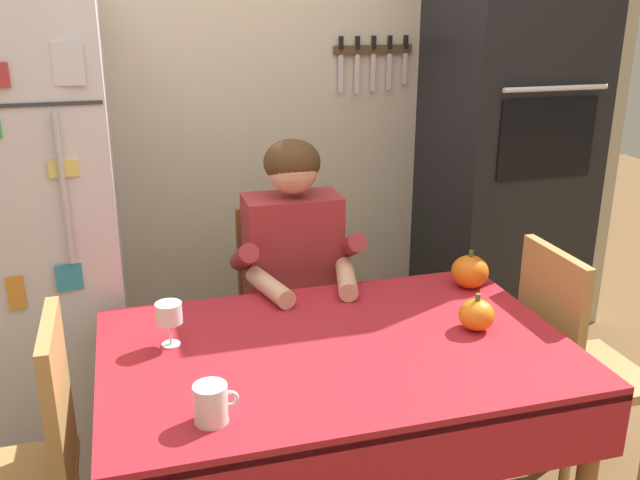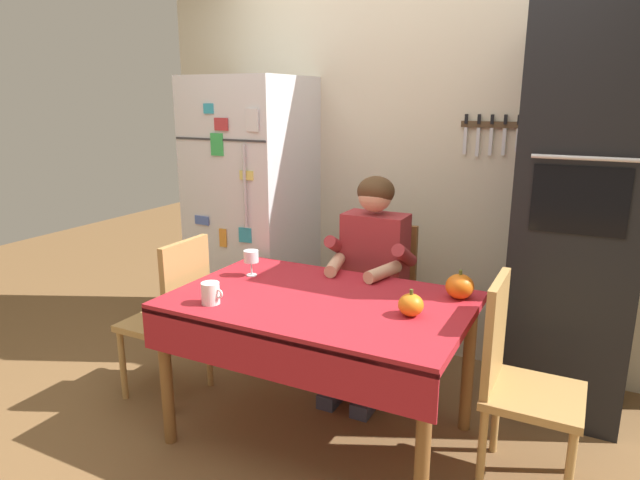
# 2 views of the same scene
# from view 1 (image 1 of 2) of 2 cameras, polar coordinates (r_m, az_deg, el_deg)

# --- Properties ---
(back_wall_assembly) EXTENTS (3.70, 0.13, 2.60)m
(back_wall_assembly) POSITION_cam_1_polar(r_m,az_deg,el_deg) (3.14, -4.50, 11.25)
(back_wall_assembly) COLOR beige
(back_wall_assembly) RESTS_ON ground
(refrigerator) EXTENTS (0.68, 0.71, 1.80)m
(refrigerator) POSITION_cam_1_polar(r_m,az_deg,el_deg) (2.82, -22.93, 0.44)
(refrigerator) COLOR silver
(refrigerator) RESTS_ON ground
(wall_oven) EXTENTS (0.60, 0.64, 2.10)m
(wall_oven) POSITION_cam_1_polar(r_m,az_deg,el_deg) (3.22, 14.76, 6.35)
(wall_oven) COLOR black
(wall_oven) RESTS_ON ground
(dining_table) EXTENTS (1.40, 0.90, 0.74)m
(dining_table) POSITION_cam_1_polar(r_m,az_deg,el_deg) (2.16, 1.56, -10.78)
(dining_table) COLOR brown
(dining_table) RESTS_ON ground
(chair_behind_person) EXTENTS (0.40, 0.40, 0.93)m
(chair_behind_person) POSITION_cam_1_polar(r_m,az_deg,el_deg) (2.91, -2.73, -5.65)
(chair_behind_person) COLOR brown
(chair_behind_person) RESTS_ON ground
(seated_person) EXTENTS (0.47, 0.55, 1.25)m
(seated_person) POSITION_cam_1_polar(r_m,az_deg,el_deg) (2.65, -1.87, -2.88)
(seated_person) COLOR #38384C
(seated_person) RESTS_ON ground
(chair_left_side) EXTENTS (0.40, 0.40, 0.93)m
(chair_left_side) POSITION_cam_1_polar(r_m,az_deg,el_deg) (2.19, -22.70, -16.53)
(chair_left_side) COLOR tan
(chair_left_side) RESTS_ON ground
(chair_right_side) EXTENTS (0.40, 0.40, 0.93)m
(chair_right_side) POSITION_cam_1_polar(r_m,az_deg,el_deg) (2.69, 19.65, -9.05)
(chair_right_side) COLOR tan
(chair_right_side) RESTS_ON ground
(coffee_mug) EXTENTS (0.11, 0.09, 0.10)m
(coffee_mug) POSITION_cam_1_polar(r_m,az_deg,el_deg) (1.78, -8.83, -13.01)
(coffee_mug) COLOR white
(coffee_mug) RESTS_ON dining_table
(wine_glass) EXTENTS (0.08, 0.08, 0.14)m
(wine_glass) POSITION_cam_1_polar(r_m,az_deg,el_deg) (2.14, -12.19, -5.96)
(wine_glass) COLOR white
(wine_glass) RESTS_ON dining_table
(pumpkin_large) EXTENTS (0.11, 0.11, 0.12)m
(pumpkin_large) POSITION_cam_1_polar(r_m,az_deg,el_deg) (2.26, 12.62, -5.96)
(pumpkin_large) COLOR orange
(pumpkin_large) RESTS_ON dining_table
(pumpkin_medium) EXTENTS (0.13, 0.13, 0.14)m
(pumpkin_medium) POSITION_cam_1_polar(r_m,az_deg,el_deg) (2.57, 12.10, -2.53)
(pumpkin_medium) COLOR orange
(pumpkin_medium) RESTS_ON dining_table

